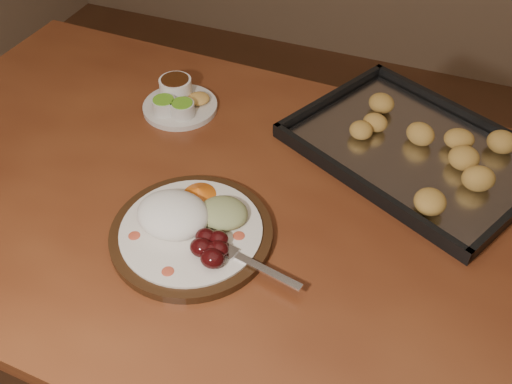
% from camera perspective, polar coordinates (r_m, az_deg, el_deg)
% --- Properties ---
extents(dining_table, '(1.53, 0.96, 0.75)m').
position_cam_1_polar(dining_table, '(1.18, -3.43, -3.70)').
color(dining_table, brown).
rests_on(dining_table, ground).
extents(dinner_plate, '(0.37, 0.29, 0.07)m').
position_cam_1_polar(dinner_plate, '(1.03, -6.57, -3.41)').
color(dinner_plate, black).
rests_on(dinner_plate, dining_table).
extents(condiment_saucer, '(0.17, 0.17, 0.06)m').
position_cam_1_polar(condiment_saucer, '(1.33, -7.77, 9.05)').
color(condiment_saucer, beige).
rests_on(condiment_saucer, dining_table).
extents(baking_tray, '(0.59, 0.54, 0.05)m').
position_cam_1_polar(baking_tray, '(1.24, 15.64, 4.23)').
color(baking_tray, black).
rests_on(baking_tray, dining_table).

